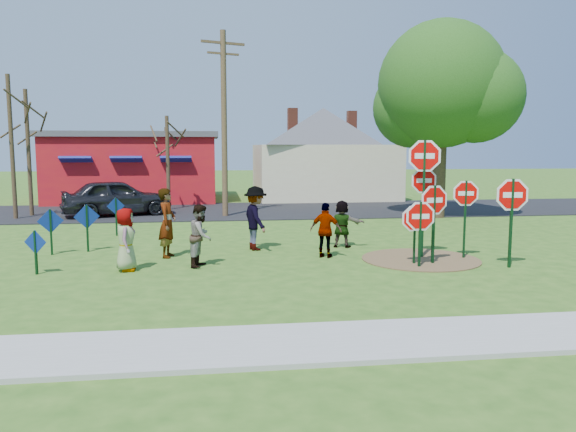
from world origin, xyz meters
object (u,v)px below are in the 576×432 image
(person_b, at_px, (167,223))
(stop_sign_b, at_px, (424,189))
(stop_sign_a, at_px, (415,223))
(leafy_tree, at_px, (445,91))
(suv, at_px, (117,197))
(stop_sign_c, at_px, (424,171))
(stop_sign_d, at_px, (466,200))
(utility_pole, at_px, (224,120))
(person_a, at_px, (126,240))

(person_b, bearing_deg, stop_sign_b, -86.59)
(stop_sign_a, xyz_separation_m, leafy_tree, (4.68, 9.42, 4.33))
(stop_sign_b, height_order, leafy_tree, leafy_tree)
(stop_sign_b, height_order, suv, stop_sign_b)
(stop_sign_c, relative_size, person_b, 1.77)
(stop_sign_b, height_order, stop_sign_d, stop_sign_b)
(utility_pole, bearing_deg, stop_sign_b, -61.65)
(stop_sign_d, relative_size, person_a, 1.46)
(person_a, relative_size, leafy_tree, 0.19)
(person_b, bearing_deg, stop_sign_a, -96.20)
(stop_sign_a, bearing_deg, stop_sign_d, 24.41)
(stop_sign_b, bearing_deg, stop_sign_d, -24.09)
(person_b, distance_m, utility_pole, 9.82)
(stop_sign_d, height_order, person_a, stop_sign_d)
(stop_sign_a, bearing_deg, person_a, -175.51)
(person_a, height_order, leafy_tree, leafy_tree)
(stop_sign_a, bearing_deg, person_b, 170.19)
(utility_pole, bearing_deg, leafy_tree, -9.11)
(stop_sign_b, distance_m, stop_sign_c, 0.58)
(stop_sign_a, bearing_deg, leafy_tree, 69.59)
(stop_sign_b, bearing_deg, leafy_tree, 67.63)
(stop_sign_d, relative_size, suv, 0.48)
(stop_sign_d, distance_m, leafy_tree, 10.13)
(stop_sign_a, xyz_separation_m, stop_sign_d, (1.63, 0.54, 0.53))
(stop_sign_c, bearing_deg, leafy_tree, 85.50)
(person_b, distance_m, leafy_tree, 14.23)
(utility_pole, bearing_deg, person_a, -104.05)
(stop_sign_d, distance_m, suv, 15.79)
(utility_pole, xyz_separation_m, leafy_tree, (9.38, -1.50, 1.21))
(leafy_tree, bearing_deg, person_b, -145.85)
(utility_pole, bearing_deg, stop_sign_c, -62.64)
(stop_sign_a, distance_m, stop_sign_c, 1.64)
(stop_sign_a, xyz_separation_m, stop_sign_c, (0.54, 0.82, 1.31))
(stop_sign_a, height_order, stop_sign_b, stop_sign_b)
(leafy_tree, bearing_deg, stop_sign_c, -115.75)
(person_a, bearing_deg, stop_sign_a, -93.77)
(person_b, xyz_separation_m, utility_pole, (1.80, 9.09, 3.26))
(stop_sign_d, xyz_separation_m, person_a, (-9.01, -0.34, -0.85))
(stop_sign_b, relative_size, suv, 0.55)
(stop_sign_b, relative_size, stop_sign_c, 0.77)
(stop_sign_a, height_order, leafy_tree, leafy_tree)
(stop_sign_b, relative_size, person_b, 1.36)
(person_a, distance_m, person_b, 1.88)
(suv, distance_m, leafy_tree, 15.06)
(stop_sign_c, bearing_deg, stop_sign_b, 90.33)
(person_b, height_order, suv, person_b)
(utility_pole, bearing_deg, person_b, -101.20)
(stop_sign_c, bearing_deg, person_b, -166.99)
(stop_sign_b, distance_m, suv, 14.73)
(stop_sign_a, distance_m, leafy_tree, 11.38)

